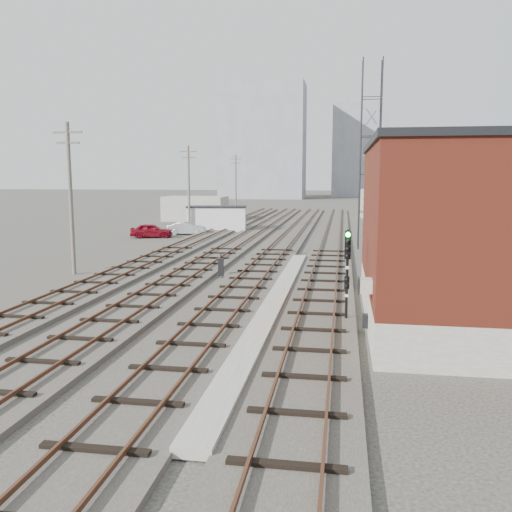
% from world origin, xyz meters
% --- Properties ---
extents(ground, '(320.00, 320.00, 0.00)m').
position_xyz_m(ground, '(0.00, 60.00, 0.00)').
color(ground, '#282621').
rests_on(ground, ground).
extents(track_right, '(3.20, 90.00, 0.39)m').
position_xyz_m(track_right, '(2.50, 39.00, 0.11)').
color(track_right, '#332D28').
rests_on(track_right, ground).
extents(track_mid_right, '(3.20, 90.00, 0.39)m').
position_xyz_m(track_mid_right, '(-1.50, 39.00, 0.11)').
color(track_mid_right, '#332D28').
rests_on(track_mid_right, ground).
extents(track_mid_left, '(3.20, 90.00, 0.39)m').
position_xyz_m(track_mid_left, '(-5.50, 39.00, 0.11)').
color(track_mid_left, '#332D28').
rests_on(track_mid_left, ground).
extents(track_left, '(3.20, 90.00, 0.39)m').
position_xyz_m(track_left, '(-9.50, 39.00, 0.11)').
color(track_left, '#332D28').
rests_on(track_left, ground).
extents(platform_curb, '(0.90, 28.00, 0.26)m').
position_xyz_m(platform_curb, '(0.50, 14.00, 0.13)').
color(platform_curb, gray).
rests_on(platform_curb, ground).
extents(brick_building, '(6.54, 12.20, 7.22)m').
position_xyz_m(brick_building, '(7.50, 12.00, 3.63)').
color(brick_building, gray).
rests_on(brick_building, ground).
extents(lattice_tower, '(1.60, 1.60, 15.00)m').
position_xyz_m(lattice_tower, '(5.50, 35.00, 7.50)').
color(lattice_tower, black).
rests_on(lattice_tower, ground).
extents(utility_pole_left_a, '(1.80, 0.24, 9.00)m').
position_xyz_m(utility_pole_left_a, '(-12.50, 20.00, 4.80)').
color(utility_pole_left_a, '#595147').
rests_on(utility_pole_left_a, ground).
extents(utility_pole_left_b, '(1.80, 0.24, 9.00)m').
position_xyz_m(utility_pole_left_b, '(-12.50, 45.00, 4.80)').
color(utility_pole_left_b, '#595147').
rests_on(utility_pole_left_b, ground).
extents(utility_pole_left_c, '(1.80, 0.24, 9.00)m').
position_xyz_m(utility_pole_left_c, '(-12.50, 70.00, 4.80)').
color(utility_pole_left_c, '#595147').
rests_on(utility_pole_left_c, ground).
extents(utility_pole_right_a, '(1.80, 0.24, 9.00)m').
position_xyz_m(utility_pole_right_a, '(6.50, 28.00, 4.80)').
color(utility_pole_right_a, '#595147').
rests_on(utility_pole_right_a, ground).
extents(utility_pole_right_b, '(1.80, 0.24, 9.00)m').
position_xyz_m(utility_pole_right_b, '(6.50, 58.00, 4.80)').
color(utility_pole_right_b, '#595147').
rests_on(utility_pole_right_b, ground).
extents(apartment_left, '(22.00, 14.00, 30.00)m').
position_xyz_m(apartment_left, '(-18.00, 135.00, 15.00)').
color(apartment_left, gray).
rests_on(apartment_left, ground).
extents(apartment_right, '(16.00, 12.00, 26.00)m').
position_xyz_m(apartment_right, '(8.00, 150.00, 13.00)').
color(apartment_right, gray).
rests_on(apartment_right, ground).
extents(shed_left, '(8.00, 5.00, 3.20)m').
position_xyz_m(shed_left, '(-16.00, 60.00, 1.60)').
color(shed_left, gray).
rests_on(shed_left, ground).
extents(shed_right, '(6.00, 6.00, 4.00)m').
position_xyz_m(shed_right, '(9.00, 70.00, 2.00)').
color(shed_right, gray).
rests_on(shed_right, ground).
extents(signal_mast, '(0.40, 0.40, 3.78)m').
position_xyz_m(signal_mast, '(3.70, 11.45, 2.18)').
color(signal_mast, gray).
rests_on(signal_mast, ground).
extents(switch_stand, '(0.33, 0.33, 1.33)m').
position_xyz_m(switch_stand, '(-3.49, 20.33, 0.63)').
color(switch_stand, black).
rests_on(switch_stand, ground).
extents(site_trailer, '(6.73, 3.71, 2.69)m').
position_xyz_m(site_trailer, '(-9.99, 46.92, 1.36)').
color(site_trailer, silver).
rests_on(site_trailer, ground).
extents(car_red, '(4.31, 2.58, 1.37)m').
position_xyz_m(car_red, '(-14.72, 39.52, 0.69)').
color(car_red, maroon).
rests_on(car_red, ground).
extents(car_silver, '(3.99, 1.72, 1.28)m').
position_xyz_m(car_silver, '(-12.06, 42.61, 0.64)').
color(car_silver, '#9B9EA2').
rests_on(car_silver, ground).
extents(car_grey, '(4.51, 1.91, 1.30)m').
position_xyz_m(car_grey, '(-11.60, 56.01, 0.65)').
color(car_grey, gray).
rests_on(car_grey, ground).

